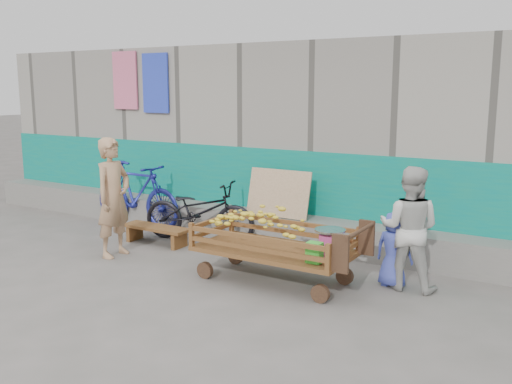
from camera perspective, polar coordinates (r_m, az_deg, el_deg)
The scene contains 9 objects.
ground at distance 6.96m, azimuth -9.07°, elevation -9.24°, with size 80.00×80.00×0.00m, color #5B5852.
building_wall at distance 10.02m, azimuth 5.91°, elevation 5.42°, with size 12.00×3.50×3.00m.
banana_cart at distance 6.87m, azimuth 1.55°, elevation -4.21°, with size 2.05×0.94×0.87m.
bench at distance 8.72m, azimuth -9.95°, elevation -3.85°, with size 1.10×0.33×0.27m.
vendor_man at distance 8.11m, azimuth -14.07°, elevation -0.54°, with size 0.61×0.40×1.66m, color tan.
woman at distance 6.82m, azimuth 15.08°, elevation -3.53°, with size 0.70×0.55×1.45m, color beige.
child at distance 6.92m, azimuth 13.62°, elevation -5.59°, with size 0.44×0.29×0.91m, color #404DB4.
bicycle_dark at distance 8.75m, azimuth -5.72°, elevation -1.92°, with size 0.62×1.77×0.93m, color black.
bicycle_blue at distance 9.82m, azimuth -11.84°, elevation -0.23°, with size 0.52×1.84×1.11m, color navy.
Camera 1 is at (4.30, -4.96, 2.32)m, focal length 40.00 mm.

